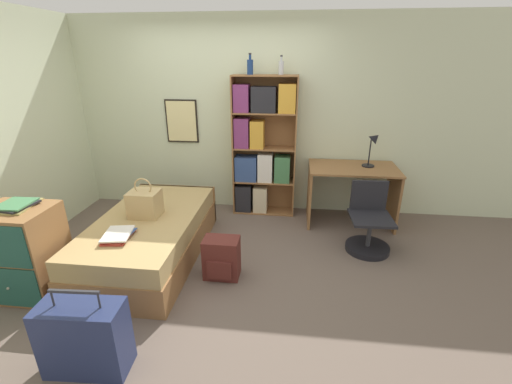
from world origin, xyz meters
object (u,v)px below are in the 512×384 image
at_px(suitcase, 85,338).
at_px(desk_lamp, 374,143).
at_px(bookcase, 260,148).
at_px(handbag, 145,203).
at_px(magazine_pile_on_dresser, 15,205).
at_px(book_stack_on_bed, 118,235).
at_px(bottle_brown, 281,67).
at_px(bottle_green, 250,66).
at_px(desk, 352,185).
at_px(desk_chair, 368,230).
at_px(backpack, 222,258).
at_px(dresser, 24,252).
at_px(bed, 151,236).

height_order(suitcase, desk_lamp, desk_lamp).
bearing_deg(bookcase, handbag, -129.64).
height_order(magazine_pile_on_dresser, desk_lamp, desk_lamp).
bearing_deg(handbag, book_stack_on_bed, -96.91).
distance_m(book_stack_on_bed, bottle_brown, 2.73).
bearing_deg(bottle_green, desk, -7.78).
xyz_separation_m(desk_chair, backpack, (-1.56, -0.72, -0.03)).
bearing_deg(bookcase, desk_lamp, -5.45).
distance_m(dresser, bookcase, 2.87).
distance_m(dresser, bottle_green, 3.13).
height_order(bottle_brown, desk_chair, bottle_brown).
distance_m(desk_lamp, backpack, 2.38).
relative_size(bed, bookcase, 1.02).
relative_size(suitcase, backpack, 1.60).
relative_size(bed, bottle_brown, 8.41).
bearing_deg(magazine_pile_on_dresser, desk, 29.80).
xyz_separation_m(bed, desk, (2.28, 1.12, 0.28)).
relative_size(bed, desk_chair, 2.47).
distance_m(bed, bottle_green, 2.35).
height_order(dresser, backpack, dresser).
bearing_deg(desk, magazine_pile_on_dresser, -150.20).
relative_size(bed, desk_lamp, 4.20).
distance_m(handbag, bookcase, 1.73).
xyz_separation_m(desk, backpack, (-1.43, -1.41, -0.32)).
xyz_separation_m(suitcase, desk_chair, (2.26, 1.92, -0.03)).
xyz_separation_m(handbag, dresser, (-0.85, -0.74, -0.21)).
xyz_separation_m(dresser, bottle_brown, (2.19, 2.09, 1.53)).
bearing_deg(book_stack_on_bed, desk, 34.30).
relative_size(dresser, desk_chair, 1.10).
bearing_deg(desk_lamp, bed, -154.85).
bearing_deg(bed, bottle_brown, 45.70).
distance_m(handbag, desk_chair, 2.50).
height_order(handbag, desk, handbag).
height_order(bed, bottle_green, bottle_green).
distance_m(dresser, desk, 3.66).
bearing_deg(suitcase, magazine_pile_on_dresser, 141.98).
relative_size(bookcase, desk, 1.68).
bearing_deg(suitcase, backpack, 59.42).
relative_size(book_stack_on_bed, desk_chair, 0.47).
distance_m(handbag, book_stack_on_bed, 0.51).
xyz_separation_m(bottle_green, desk_lamp, (1.57, -0.13, -0.89)).
xyz_separation_m(suitcase, magazine_pile_on_dresser, (-1.02, 0.80, 0.60)).
distance_m(bed, backpack, 0.90).
bearing_deg(backpack, dresser, -165.56).
bearing_deg(magazine_pile_on_dresser, bookcase, 45.92).
xyz_separation_m(bottle_green, desk, (1.35, -0.18, -1.44)).
relative_size(suitcase, desk_lamp, 1.48).
bearing_deg(magazine_pile_on_dresser, dresser, -88.95).
xyz_separation_m(bookcase, desk_lamp, (1.44, -0.14, 0.13)).
height_order(suitcase, bottle_brown, bottle_brown).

